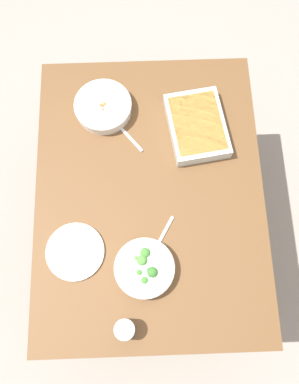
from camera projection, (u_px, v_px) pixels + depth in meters
The scene contains 9 objects.
ground_plane at pixel (150, 229), 2.27m from camera, with size 6.00×6.00×0.00m, color #9E9389.
dining_table at pixel (150, 198), 1.65m from camera, with size 1.20×0.90×0.74m.
stew_bowl at pixel (103, 107), 1.63m from camera, with size 0.24×0.24×0.06m.
broccoli_bowl at pixel (145, 268), 1.45m from camera, with size 0.22×0.22×0.07m.
baking_dish at pixel (197, 126), 1.61m from camera, with size 0.33×0.26×0.06m.
drink_cup at pixel (125, 329), 1.38m from camera, with size 0.07×0.07×0.08m.
side_plate at pixel (75, 252), 1.49m from camera, with size 0.22×0.22×0.01m, color white.
spoon_by_stew at pixel (124, 132), 1.63m from camera, with size 0.15×0.12×0.01m.
spoon_by_broccoli at pixel (159, 242), 1.50m from camera, with size 0.16×0.10×0.01m.
Camera 1 is at (0.45, -0.02, 2.23)m, focal length 37.12 mm.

